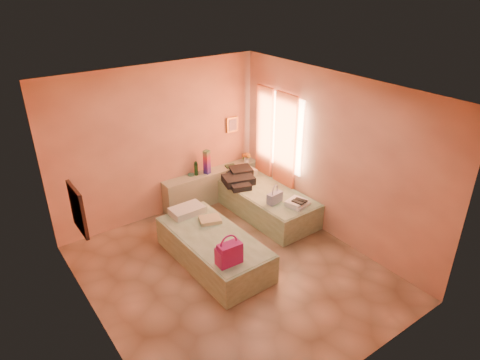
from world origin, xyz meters
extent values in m
plane|color=tan|center=(0.00, 0.00, 0.00)|extent=(4.50, 4.50, 0.00)
cube|color=#F9AE85|center=(0.00, 2.25, 1.40)|extent=(4.00, 0.02, 2.80)
cube|color=#F9AE85|center=(-2.00, 0.00, 1.40)|extent=(0.02, 4.50, 2.80)
cube|color=#F9AE85|center=(2.00, 0.00, 1.40)|extent=(0.02, 4.50, 2.80)
cube|color=silver|center=(0.00, 0.00, 2.80)|extent=(4.00, 4.50, 0.02)
cube|color=#FFD09E|center=(1.98, 1.25, 1.50)|extent=(0.02, 1.10, 1.40)
cube|color=orange|center=(1.94, 1.10, 1.15)|extent=(0.05, 0.55, 2.20)
cube|color=orange|center=(1.94, 1.70, 1.15)|extent=(0.05, 0.45, 2.20)
cube|color=black|center=(-1.97, 0.40, 1.60)|extent=(0.04, 0.50, 0.60)
cube|color=#A87C38|center=(1.55, 2.22, 1.45)|extent=(0.25, 0.04, 0.30)
cube|color=#99A083|center=(0.98, 2.10, 0.33)|extent=(2.05, 0.30, 0.65)
cube|color=#A5C19B|center=(-0.09, 0.40, 0.25)|extent=(0.94, 2.02, 0.50)
cube|color=#A5C19B|center=(1.50, 1.05, 0.25)|extent=(0.94, 2.02, 0.50)
cylinder|color=#153B1E|center=(0.64, 2.13, 0.78)|extent=(0.08, 0.08, 0.26)
cube|color=#A41465|center=(0.85, 2.07, 0.88)|extent=(0.13, 0.13, 0.47)
cylinder|color=#478364|center=(0.55, 2.17, 0.67)|extent=(0.14, 0.14, 0.03)
cube|color=#224028|center=(1.38, 2.05, 0.67)|extent=(0.22, 0.18, 0.03)
cube|color=white|center=(1.78, 2.04, 0.77)|extent=(0.21, 0.21, 0.25)
cube|color=#A41465|center=(-0.28, -0.31, 0.67)|extent=(0.36, 0.21, 0.33)
cube|color=tan|center=(0.09, 0.77, 0.53)|extent=(0.41, 0.37, 0.06)
cube|color=black|center=(1.32, 1.62, 0.59)|extent=(0.74, 0.74, 0.18)
cube|color=#3E4B95|center=(1.34, 0.63, 0.59)|extent=(0.31, 0.17, 0.19)
cube|color=white|center=(1.59, 0.31, 0.55)|extent=(0.41, 0.37, 0.10)
cube|color=black|center=(1.59, 0.26, 0.61)|extent=(0.20, 0.24, 0.02)
camera|label=1|loc=(-2.98, -4.31, 4.19)|focal=32.00mm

